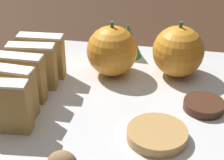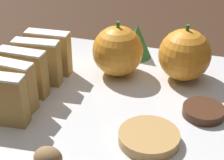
{
  "view_description": "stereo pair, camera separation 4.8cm",
  "coord_description": "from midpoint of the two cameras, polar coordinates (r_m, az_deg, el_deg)",
  "views": [
    {
      "loc": [
        0.08,
        -0.41,
        0.28
      ],
      "look_at": [
        0.0,
        0.0,
        0.04
      ],
      "focal_mm": 60.0,
      "sensor_mm": 36.0,
      "label": 1
    },
    {
      "loc": [
        0.12,
        -0.4,
        0.28
      ],
      "look_at": [
        0.0,
        0.0,
        0.04
      ],
      "focal_mm": 60.0,
      "sensor_mm": 36.0,
      "label": 2
    }
  ],
  "objects": [
    {
      "name": "stollen_slice_front",
      "position": [
        0.45,
        -19.39,
        -3.89
      ],
      "size": [
        0.07,
        0.03,
        0.06
      ],
      "color": "tan",
      "rests_on": "serving_platter"
    },
    {
      "name": "orange_near",
      "position": [
        0.54,
        7.57,
        4.29
      ],
      "size": [
        0.07,
        0.07,
        0.08
      ],
      "color": "orange",
      "rests_on": "serving_platter"
    },
    {
      "name": "chocolate_cookie",
      "position": [
        0.48,
        11.08,
        -4.13
      ],
      "size": [
        0.05,
        0.05,
        0.01
      ],
      "color": "#472819",
      "rests_on": "serving_platter"
    },
    {
      "name": "stollen_slice_fourth",
      "position": [
        0.53,
        -14.63,
        1.96
      ],
      "size": [
        0.07,
        0.03,
        0.06
      ],
      "color": "tan",
      "rests_on": "serving_platter"
    },
    {
      "name": "stollen_slice_fifth",
      "position": [
        0.55,
        -13.14,
        3.54
      ],
      "size": [
        0.07,
        0.02,
        0.06
      ],
      "color": "tan",
      "rests_on": "serving_platter"
    },
    {
      "name": "stollen_slice_second",
      "position": [
        0.48,
        -18.1,
        -1.68
      ],
      "size": [
        0.07,
        0.02,
        0.06
      ],
      "color": "tan",
      "rests_on": "serving_platter"
    },
    {
      "name": "gingerbread_cookie",
      "position": [
        0.43,
        3.67,
        -8.4
      ],
      "size": [
        0.07,
        0.07,
        0.01
      ],
      "color": "tan",
      "rests_on": "serving_platter"
    },
    {
      "name": "orange_far",
      "position": [
        0.54,
        -2.56,
        4.4
      ],
      "size": [
        0.07,
        0.07,
        0.08
      ],
      "color": "orange",
      "rests_on": "serving_platter"
    },
    {
      "name": "serving_platter",
      "position": [
        0.5,
        -2.76,
        -3.65
      ],
      "size": [
        0.32,
        0.35,
        0.01
      ],
      "color": "silver",
      "rests_on": "ground_plane"
    },
    {
      "name": "ground_plane",
      "position": [
        0.5,
        -2.74,
        -4.21
      ],
      "size": [
        6.0,
        6.0,
        0.0
      ],
      "primitive_type": "plane",
      "color": "#382316"
    },
    {
      "name": "stollen_slice_third",
      "position": [
        0.5,
        -16.54,
        0.25
      ],
      "size": [
        0.06,
        0.02,
        0.06
      ],
      "color": "tan",
      "rests_on": "serving_platter"
    },
    {
      "name": "evergreen_sprig",
      "position": [
        0.6,
        0.55,
        6.03
      ],
      "size": [
        0.05,
        0.05,
        0.05
      ],
      "color": "#2D7538",
      "rests_on": "serving_platter"
    }
  ]
}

